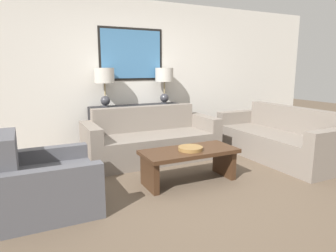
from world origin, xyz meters
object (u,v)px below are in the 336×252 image
object	(u,v)px
armchair_near_back_wall	(46,184)
couch_by_side	(277,140)
couch_by_back_wall	(151,142)
decorative_bowl	(190,148)
table_lamp_left	(104,79)
console_table	(137,127)
table_lamp_right	(164,78)
coffee_table	(189,158)

from	to	relation	value
armchair_near_back_wall	couch_by_side	bearing A→B (deg)	5.10
couch_by_back_wall	decorative_bowl	xyz separation A→B (m)	(0.06, -1.16, 0.16)
table_lamp_left	couch_by_side	size ratio (longest dim) A/B	0.31
decorative_bowl	table_lamp_left	bearing A→B (deg)	108.42
console_table	table_lamp_right	bearing A→B (deg)	0.00
armchair_near_back_wall	coffee_table	bearing A→B (deg)	0.60
table_lamp_left	armchair_near_back_wall	distance (m)	2.36
couch_by_side	armchair_near_back_wall	size ratio (longest dim) A/B	2.25
table_lamp_right	coffee_table	bearing A→B (deg)	-105.39
decorative_bowl	armchair_near_back_wall	xyz separation A→B (m)	(-1.72, 0.01, -0.18)
couch_by_back_wall	coffee_table	xyz separation A→B (m)	(0.06, -1.13, 0.03)
couch_by_side	armchair_near_back_wall	xyz separation A→B (m)	(-3.57, -0.32, -0.02)
table_lamp_right	couch_by_side	size ratio (longest dim) A/B	0.31
couch_by_back_wall	table_lamp_left	bearing A→B (deg)	129.42
table_lamp_left	decorative_bowl	world-z (taller)	table_lamp_left
table_lamp_right	decorative_bowl	world-z (taller)	table_lamp_right
coffee_table	decorative_bowl	distance (m)	0.14
console_table	table_lamp_left	size ratio (longest dim) A/B	2.53
couch_by_back_wall	armchair_near_back_wall	distance (m)	2.02
table_lamp_left	couch_by_side	xyz separation A→B (m)	(2.45, -1.50, -0.98)
table_lamp_left	couch_by_back_wall	distance (m)	1.31
console_table	armchair_near_back_wall	bearing A→B (deg)	-132.47
table_lamp_left	decorative_bowl	distance (m)	2.10
coffee_table	armchair_near_back_wall	world-z (taller)	armchair_near_back_wall
console_table	couch_by_side	distance (m)	2.42
table_lamp_right	couch_by_side	xyz separation A→B (m)	(1.34, -1.50, -0.98)
table_lamp_right	coffee_table	world-z (taller)	table_lamp_right
couch_by_side	decorative_bowl	size ratio (longest dim) A/B	6.76
couch_by_side	armchair_near_back_wall	world-z (taller)	armchair_near_back_wall
console_table	coffee_table	distance (m)	1.81
table_lamp_left	armchair_near_back_wall	world-z (taller)	table_lamp_left
console_table	coffee_table	xyz separation A→B (m)	(0.06, -1.80, -0.09)
couch_by_back_wall	coffee_table	bearing A→B (deg)	-87.11
table_lamp_left	couch_by_side	world-z (taller)	table_lamp_left
table_lamp_right	couch_by_side	world-z (taller)	table_lamp_right
couch_by_side	table_lamp_left	bearing A→B (deg)	148.49
table_lamp_left	table_lamp_right	size ratio (longest dim) A/B	1.00
decorative_bowl	table_lamp_right	bearing A→B (deg)	74.84
armchair_near_back_wall	table_lamp_left	bearing A→B (deg)	58.55
console_table	armchair_near_back_wall	world-z (taller)	armchair_near_back_wall
table_lamp_left	armchair_near_back_wall	xyz separation A→B (m)	(-1.11, -1.82, -1.00)
couch_by_side	armchair_near_back_wall	distance (m)	3.58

